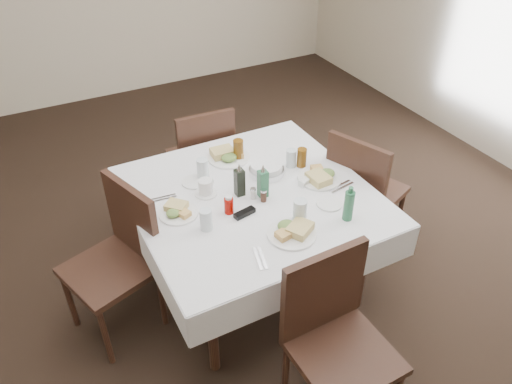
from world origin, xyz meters
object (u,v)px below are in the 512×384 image
(bread_basket, at_px, (267,169))
(chair_north, at_px, (203,155))
(water_s, at_px, (300,211))
(water_w, at_px, (206,220))
(ketchup_bottle, at_px, (229,205))
(water_n, at_px, (203,169))
(green_bottle, at_px, (349,205))
(water_e, at_px, (291,158))
(chair_east, at_px, (362,187))
(oil_cruet_dark, at_px, (239,181))
(dining_table, at_px, (252,204))
(chair_south, at_px, (334,331))
(coffee_mug, at_px, (206,188))
(chair_west, at_px, (121,252))
(oil_cruet_green, at_px, (263,183))

(bread_basket, bearing_deg, chair_north, 101.42)
(chair_north, relative_size, water_s, 6.40)
(water_s, xyz_separation_m, water_w, (-0.50, 0.19, -0.01))
(ketchup_bottle, bearing_deg, water_n, 89.23)
(water_s, height_order, green_bottle, green_bottle)
(chair_north, bearing_deg, water_e, -65.39)
(chair_east, xyz_separation_m, oil_cruet_dark, (-0.92, 0.07, 0.30))
(water_n, distance_m, green_bottle, 0.96)
(dining_table, relative_size, chair_north, 1.53)
(water_n, relative_size, ketchup_bottle, 1.18)
(chair_east, distance_m, oil_cruet_dark, 0.97)
(green_bottle, bearing_deg, chair_south, -129.82)
(dining_table, relative_size, coffee_mug, 9.86)
(chair_north, distance_m, chair_south, 1.88)
(chair_west, distance_m, bread_basket, 1.05)
(water_n, height_order, water_s, water_s)
(dining_table, xyz_separation_m, ketchup_bottle, (-0.20, -0.10, 0.13))
(chair_east, relative_size, green_bottle, 4.37)
(oil_cruet_green, bearing_deg, chair_west, 171.48)
(coffee_mug, xyz_separation_m, green_bottle, (0.63, -0.60, 0.05))
(chair_north, height_order, chair_east, chair_east)
(oil_cruet_dark, bearing_deg, chair_north, 83.17)
(water_s, distance_m, water_w, 0.53)
(water_s, relative_size, bread_basket, 0.63)
(dining_table, relative_size, green_bottle, 6.48)
(chair_north, height_order, water_w, chair_north)
(water_w, relative_size, oil_cruet_dark, 0.57)
(chair_east, xyz_separation_m, coffee_mug, (-1.10, 0.17, 0.25))
(chair_east, bearing_deg, coffee_mug, 171.27)
(chair_south, xyz_separation_m, ketchup_bottle, (-0.16, 0.88, 0.25))
(chair_west, height_order, green_bottle, chair_west)
(chair_north, relative_size, oil_cruet_green, 4.13)
(chair_west, distance_m, water_s, 1.09)
(bread_basket, relative_size, oil_cruet_dark, 1.02)
(chair_north, height_order, oil_cruet_green, oil_cruet_green)
(chair_south, relative_size, coffee_mug, 6.79)
(water_w, distance_m, oil_cruet_green, 0.45)
(chair_north, bearing_deg, chair_west, -136.86)
(ketchup_bottle, height_order, coffee_mug, ketchup_bottle)
(chair_east, bearing_deg, water_n, 162.11)
(water_s, xyz_separation_m, oil_cruet_green, (-0.07, 0.32, 0.02))
(water_w, relative_size, oil_cruet_green, 0.57)
(dining_table, distance_m, water_e, 0.43)
(water_w, relative_size, coffee_mug, 0.89)
(chair_north, bearing_deg, dining_table, -92.36)
(chair_south, bearing_deg, chair_west, 126.54)
(green_bottle, bearing_deg, chair_west, 155.30)
(dining_table, relative_size, bread_basket, 6.22)
(water_s, distance_m, water_e, 0.58)
(bread_basket, relative_size, green_bottle, 1.04)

